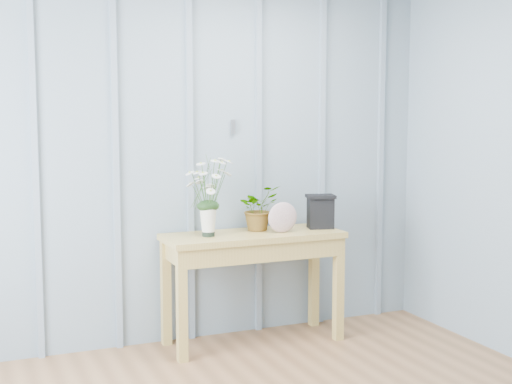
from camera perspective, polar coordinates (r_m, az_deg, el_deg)
name	(u,v)px	position (r m, az deg, el deg)	size (l,w,h in m)	color
room_shell	(223,20)	(3.49, -2.67, 13.55)	(4.00, 4.50, 2.50)	#7F919F
sideboard	(253,250)	(4.78, -0.23, -4.64)	(1.20, 0.45, 0.75)	#AD9145
daisy_vase	(208,187)	(4.60, -3.86, 0.40)	(0.36, 0.28, 0.52)	black
spider_plant	(258,208)	(4.84, 0.18, -1.29)	(0.28, 0.24, 0.31)	#153213
felt_disc_vessel	(283,217)	(4.76, 2.14, -2.04)	(0.20, 0.06, 0.20)	#864D5E
carved_box	(320,211)	(4.95, 5.18, -1.54)	(0.22, 0.19, 0.23)	black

